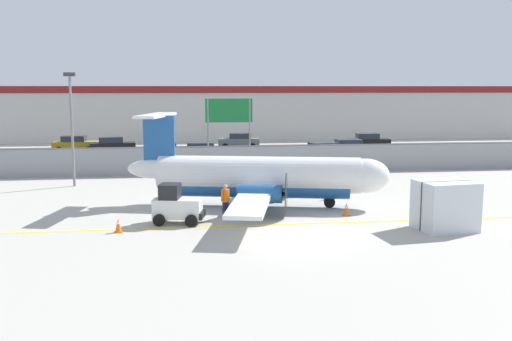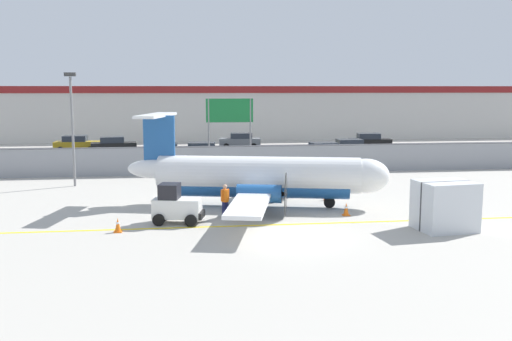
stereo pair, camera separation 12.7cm
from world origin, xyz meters
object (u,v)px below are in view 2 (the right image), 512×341
parked_car_1 (113,145)px  ground_crew_worker (225,200)px  cargo_container (445,206)px  parked_car_4 (240,141)px  commuter_airplane (263,177)px  parked_car_3 (200,152)px  parked_car_7 (370,141)px  traffic_cone_near_right (327,195)px  parked_car_0 (77,144)px  parked_car_6 (351,148)px  apron_light_pole (72,120)px  traffic_cone_near_left (118,225)px  traffic_cone_far_left (346,209)px  highway_sign (230,117)px  parked_car_2 (163,152)px  baggage_tug (176,205)px  parked_car_5 (325,152)px

parked_car_1 → ground_crew_worker: bearing=-80.8°
cargo_container → parked_car_4: cargo_container is taller
commuter_airplane → parked_car_3: size_ratio=3.66×
parked_car_7 → traffic_cone_near_right: bearing=-107.2°
parked_car_0 → parked_car_6: (25.38, -7.22, 0.00)m
parked_car_1 → apron_light_pole: bearing=-98.9°
commuter_airplane → traffic_cone_near_left: size_ratio=24.92×
traffic_cone_far_left → parked_car_1: parked_car_1 is taller
ground_crew_worker → traffic_cone_near_left: size_ratio=2.66×
traffic_cone_near_right → parked_car_7: 27.51m
traffic_cone_near_left → highway_sign: 19.90m
commuter_airplane → parked_car_6: (10.85, 20.15, -0.71)m
traffic_cone_near_right → parked_car_0: parked_car_0 is taller
parked_car_2 → ground_crew_worker: bearing=102.0°
parked_car_1 → traffic_cone_far_left: bearing=-70.4°
traffic_cone_near_right → apron_light_pole: size_ratio=0.09×
ground_crew_worker → traffic_cone_far_left: size_ratio=2.66×
parked_car_6 → traffic_cone_far_left: bearing=-109.0°
parked_car_1 → apron_light_pole: 18.10m
traffic_cone_near_right → parked_car_0: 31.96m
baggage_tug → parked_car_5: size_ratio=0.58×
commuter_airplane → parked_car_1: commuter_airplane is taller
parked_car_1 → parked_car_5: bearing=-31.6°
commuter_airplane → traffic_cone_near_left: bearing=-133.7°
traffic_cone_near_left → parked_car_3: size_ratio=0.15×
baggage_tug → traffic_cone_near_left: (-2.54, -1.37, -0.54)m
traffic_cone_near_left → traffic_cone_near_right: same height
commuter_airplane → traffic_cone_near_left: commuter_airplane is taller
traffic_cone_far_left → parked_car_6: size_ratio=0.15×
traffic_cone_far_left → parked_car_3: (-6.57, 21.51, 0.58)m
parked_car_0 → parked_car_2: size_ratio=0.99×
parked_car_3 → highway_sign: highway_sign is taller
baggage_tug → cargo_container: bearing=-1.2°
traffic_cone_near_left → parked_car_2: size_ratio=0.15×
baggage_tug → parked_car_3: (1.82, 22.09, 0.04)m
parked_car_7 → parked_car_0: bearing=-175.5°
baggage_tug → apron_light_pole: 13.47m
parked_car_6 → highway_sign: (-11.50, -6.39, 3.24)m
parked_car_1 → baggage_tug: bearing=-85.5°
parked_car_7 → parked_car_3: bearing=-150.1°
traffic_cone_far_left → parked_car_5: 20.52m
parked_car_5 → highway_sign: 9.72m
parked_car_3 → apron_light_pole: bearing=58.4°
traffic_cone_far_left → parked_car_4: 31.42m
parked_car_1 → parked_car_7: (25.58, 0.83, 0.00)m
parked_car_3 → parked_car_6: 13.67m
parked_car_2 → traffic_cone_near_right: bearing=121.5°
cargo_container → parked_car_1: bearing=113.1°
cargo_container → parked_car_5: (0.39, 23.48, -0.21)m
parked_car_5 → apron_light_pole: (-18.96, -9.51, 3.41)m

